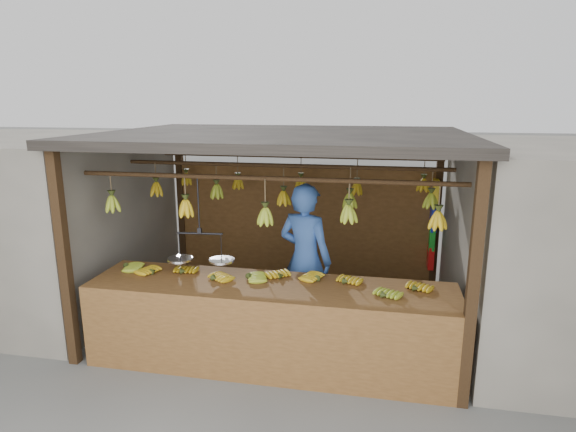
# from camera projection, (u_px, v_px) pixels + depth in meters

# --- Properties ---
(ground) EXTENTS (80.00, 80.00, 0.00)m
(ground) POSITION_uv_depth(u_px,v_px,m) (284.00, 318.00, 6.28)
(ground) COLOR #5B5B57
(stall) EXTENTS (4.30, 3.30, 2.40)m
(stall) POSITION_uv_depth(u_px,v_px,m) (288.00, 164.00, 6.14)
(stall) COLOR black
(stall) RESTS_ON ground
(neighbor_left) EXTENTS (3.00, 3.00, 2.30)m
(neighbor_left) POSITION_uv_depth(u_px,v_px,m) (30.00, 220.00, 6.68)
(neighbor_left) COLOR slate
(neighbor_left) RESTS_ON ground
(counter) EXTENTS (3.85, 0.87, 0.96)m
(counter) POSITION_uv_depth(u_px,v_px,m) (267.00, 306.00, 4.93)
(counter) COLOR brown
(counter) RESTS_ON ground
(hanging_bananas) EXTENTS (3.63, 2.23, 0.38)m
(hanging_bananas) POSITION_uv_depth(u_px,v_px,m) (284.00, 196.00, 5.91)
(hanging_bananas) COLOR #92A523
(hanging_bananas) RESTS_ON ground
(balance_scale) EXTENTS (0.73, 0.32, 0.93)m
(balance_scale) POSITION_uv_depth(u_px,v_px,m) (201.00, 255.00, 5.20)
(balance_scale) COLOR black
(balance_scale) RESTS_ON ground
(vendor) EXTENTS (0.78, 0.65, 1.85)m
(vendor) POSITION_uv_depth(u_px,v_px,m) (305.00, 260.00, 5.72)
(vendor) COLOR #3359A5
(vendor) RESTS_ON ground
(bag_bundles) EXTENTS (0.08, 0.26, 1.32)m
(bag_bundles) POSITION_uv_depth(u_px,v_px,m) (433.00, 227.00, 6.98)
(bag_bundles) COLOR yellow
(bag_bundles) RESTS_ON ground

